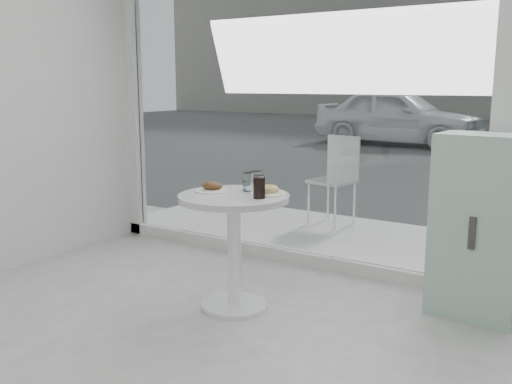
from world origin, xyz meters
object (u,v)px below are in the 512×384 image
Objects in this scene: cola_glass at (259,187)px; car_white at (398,117)px; patio_chair at (337,174)px; plate_fritter at (212,188)px; water_tumbler_b at (248,183)px; plate_donut at (268,191)px; water_tumbler_a at (256,182)px; mint_cabinet at (479,227)px; main_table at (234,228)px.

car_white is at bearing 104.64° from cola_glass.
patio_chair is 8.59m from car_white.
patio_chair is at bearing 94.38° from plate_fritter.
car_white reaches higher than water_tumbler_b.
plate_donut is 1.88× the size of water_tumbler_b.
cola_glass is at bearing -162.07° from car_white.
cola_glass is (0.19, -0.17, 0.02)m from water_tumbler_b.
patio_chair is at bearing 100.37° from water_tumbler_a.
patio_chair is at bearing -161.70° from car_white.
patio_chair is 7.37× the size of water_tumbler_b.
plate_donut is 1.59× the size of cola_glass.
mint_cabinet is 0.29× the size of car_white.
plate_fritter is at bearing -163.97° from car_white.
patio_chair is 6.24× the size of cola_glass.
water_tumbler_a is (-1.33, -0.53, 0.24)m from mint_cabinet.
plate_donut is at bearing -7.13° from water_tumbler_b.
water_tumbler_b is (-0.02, -0.06, -0.00)m from water_tumbler_a.
water_tumbler_a reaches higher than plate_donut.
mint_cabinet is 1.50m from water_tumbler_b.
car_white reaches higher than mint_cabinet.
plate_donut is at bearing 98.49° from cola_glass.
water_tumbler_b is at bearing -69.61° from patio_chair.
plate_donut is (0.53, -2.20, 0.23)m from patio_chair.
plate_donut is (0.36, 0.13, -0.01)m from plate_fritter.
patio_chair is at bearing 103.33° from cola_glass.
car_white is 10.74m from water_tumbler_a.
water_tumbler_a is 1.04× the size of water_tumbler_b.
patio_chair is at bearing 99.52° from water_tumbler_b.
main_table is at bearing -0.21° from plate_fritter.
car_white reaches higher than water_tumbler_a.
water_tumbler_b is at bearing -162.83° from car_white.
plate_fritter reaches higher than plate_donut.
mint_cabinet reaches higher than cola_glass.
car_white is 10.85m from plate_donut.
car_white is 17.42× the size of plate_donut.
car_white is at bearing 103.89° from water_tumbler_b.
water_tumbler_a is 0.06m from water_tumbler_b.
water_tumbler_a is at bearing 69.40° from water_tumbler_b.
car_white is (-2.58, 10.63, 0.13)m from main_table.
patio_chair is 2.35m from plate_fritter.
car_white is (-2.22, 8.30, 0.12)m from patio_chair.
plate_donut is at bearing -28.96° from water_tumbler_a.
water_tumbler_a is (0.39, -2.12, 0.26)m from patio_chair.
plate_donut is (2.76, -10.50, 0.11)m from car_white.
mint_cabinet is at bearing -154.96° from car_white.
car_white is at bearing 102.74° from plate_fritter.
main_table is 0.19× the size of car_white.
car_white reaches higher than plate_fritter.
cola_glass is at bearing -1.80° from plate_fritter.
plate_fritter is 0.38m from plate_donut.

